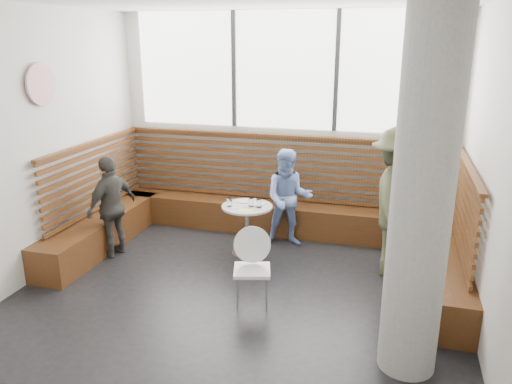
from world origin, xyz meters
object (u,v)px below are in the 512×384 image
(cafe_chair, at_px, (254,261))
(child_back, at_px, (288,198))
(adult_man, at_px, (398,202))
(concrete_column, at_px, (422,195))
(cafe_table, at_px, (247,220))
(child_left, at_px, (112,206))

(cafe_chair, xyz_separation_m, child_back, (0.02, 1.70, 0.19))
(adult_man, relative_size, child_back, 1.34)
(adult_man, bearing_deg, concrete_column, -172.95)
(cafe_table, bearing_deg, child_left, -164.11)
(concrete_column, relative_size, child_left, 2.34)
(adult_man, distance_m, child_left, 3.67)
(cafe_table, bearing_deg, concrete_column, -43.09)
(cafe_chair, relative_size, child_back, 0.62)
(adult_man, xyz_separation_m, child_back, (-1.45, 0.51, -0.24))
(cafe_table, distance_m, adult_man, 1.96)
(concrete_column, bearing_deg, child_back, 123.79)
(cafe_chair, bearing_deg, child_back, 74.17)
(concrete_column, bearing_deg, cafe_table, 136.91)
(concrete_column, relative_size, adult_man, 1.72)
(cafe_chair, height_order, child_left, child_left)
(concrete_column, bearing_deg, child_left, 159.14)
(concrete_column, relative_size, cafe_table, 4.62)
(cafe_chair, height_order, adult_man, adult_man)
(cafe_chair, distance_m, child_left, 2.30)
(cafe_chair, relative_size, child_left, 0.62)
(cafe_table, bearing_deg, child_back, 45.18)
(cafe_table, relative_size, child_left, 0.51)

